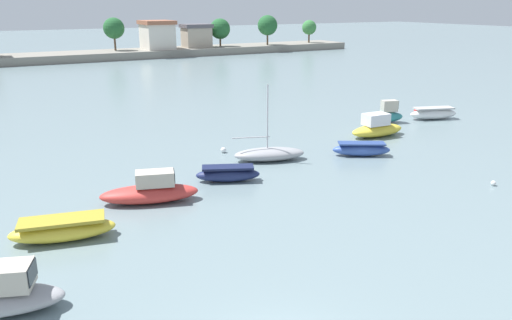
{
  "coord_description": "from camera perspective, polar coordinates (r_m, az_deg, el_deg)",
  "views": [
    {
      "loc": [
        -6.54,
        -10.06,
        9.81
      ],
      "look_at": [
        8.11,
        15.85,
        0.63
      ],
      "focal_mm": 35.92,
      "sensor_mm": 36.0,
      "label": 1
    }
  ],
  "objects": [
    {
      "name": "moored_boat_3",
      "position": [
        26.74,
        -11.67,
        -3.42
      ],
      "size": [
        5.25,
        3.1,
        1.63
      ],
      "rotation": [
        0.0,
        0.0,
        -0.3
      ],
      "color": "#C63833",
      "rests_on": "ground"
    },
    {
      "name": "moored_boat_6",
      "position": [
        34.86,
        11.65,
        1.17
      ],
      "size": [
        3.88,
        2.91,
        0.9
      ],
      "rotation": [
        0.0,
        0.0,
        -0.53
      ],
      "color": "#3856A8",
      "rests_on": "ground"
    },
    {
      "name": "moored_boat_8",
      "position": [
        44.94,
        14.07,
        4.87
      ],
      "size": [
        3.81,
        2.24,
        1.91
      ],
      "rotation": [
        0.0,
        0.0,
        -0.3
      ],
      "color": "teal",
      "rests_on": "ground"
    },
    {
      "name": "distant_shoreline",
      "position": [
        96.27,
        -22.14,
        11.07
      ],
      "size": [
        134.3,
        9.0,
        7.36
      ],
      "color": "gray",
      "rests_on": "ground"
    },
    {
      "name": "moored_boat_5",
      "position": [
        33.13,
        1.5,
        0.69
      ],
      "size": [
        4.92,
        3.16,
        4.96
      ],
      "rotation": [
        0.0,
        0.0,
        -0.34
      ],
      "color": "#9E9EA3",
      "rests_on": "ground"
    },
    {
      "name": "moored_boat_9",
      "position": [
        47.63,
        19.14,
        4.92
      ],
      "size": [
        4.51,
        2.68,
        1.04
      ],
      "rotation": [
        0.0,
        0.0,
        -0.33
      ],
      "color": "white",
      "rests_on": "ground"
    },
    {
      "name": "moored_boat_7",
      "position": [
        40.17,
        13.32,
        3.5
      ],
      "size": [
        4.62,
        1.93,
        1.78
      ],
      "rotation": [
        0.0,
        0.0,
        -0.05
      ],
      "color": "yellow",
      "rests_on": "ground"
    },
    {
      "name": "mooring_buoy_0",
      "position": [
        34.94,
        -3.65,
        1.12
      ],
      "size": [
        0.38,
        0.38,
        0.38
      ],
      "primitive_type": "sphere",
      "color": "white",
      "rests_on": "ground"
    },
    {
      "name": "mooring_buoy_3",
      "position": [
        49.9,
        17.39,
        5.26
      ],
      "size": [
        0.42,
        0.42,
        0.42
      ],
      "primitive_type": "sphere",
      "color": "red",
      "rests_on": "ground"
    },
    {
      "name": "moored_boat_2",
      "position": [
        23.72,
        -20.72,
        -7.25
      ],
      "size": [
        4.64,
        2.5,
        0.97
      ],
      "rotation": [
        0.0,
        0.0,
        -0.23
      ],
      "color": "yellow",
      "rests_on": "ground"
    },
    {
      "name": "moored_boat_4",
      "position": [
        29.3,
        -3.15,
        -1.57
      ],
      "size": [
        3.8,
        2.53,
        0.89
      ],
      "rotation": [
        0.0,
        0.0,
        -0.42
      ],
      "color": "navy",
      "rests_on": "ground"
    },
    {
      "name": "mooring_buoy_2",
      "position": [
        31.57,
        24.92,
        -2.35
      ],
      "size": [
        0.29,
        0.29,
        0.29
      ],
      "primitive_type": "sphere",
      "color": "white",
      "rests_on": "ground"
    }
  ]
}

